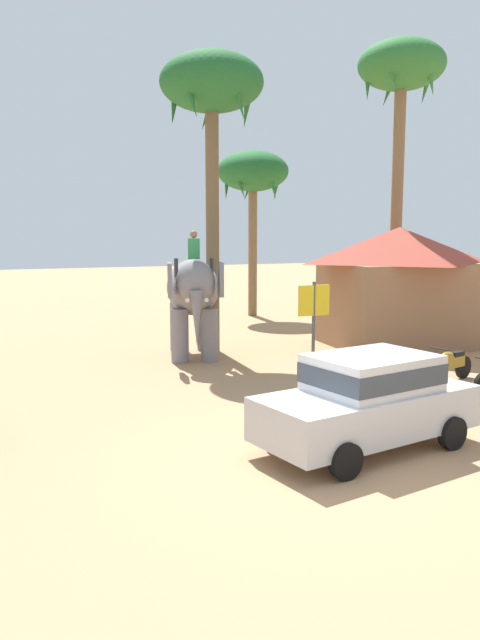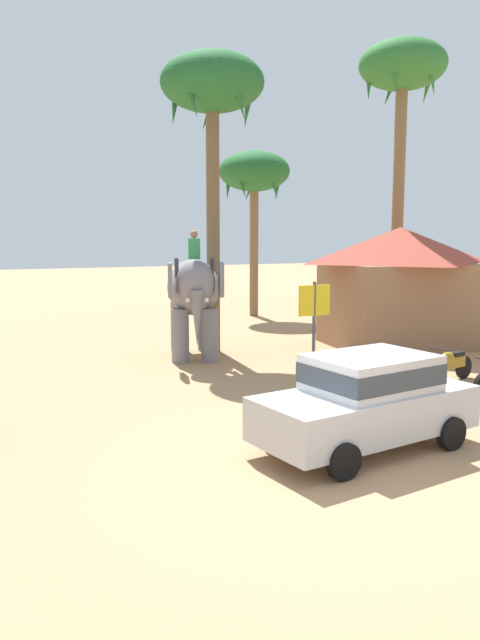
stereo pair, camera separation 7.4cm
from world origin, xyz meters
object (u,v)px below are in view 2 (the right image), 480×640
object	(u,v)px
elephant_with_mahout	(194,293)
palm_tree_behind_elephant	(254,175)
palm_tree_left_of_road	(402,78)
motorcycle_far_in_row	(451,364)
roadside_hut	(399,283)
signboard_yellow	(314,306)
palm_tree_near_hut	(212,93)
car_sedan_foreground	(368,398)

from	to	relation	value
elephant_with_mahout	palm_tree_behind_elephant	distance (m)	10.94
palm_tree_left_of_road	motorcycle_far_in_row	bearing A→B (deg)	-116.79
roadside_hut	motorcycle_far_in_row	bearing A→B (deg)	-112.26
motorcycle_far_in_row	palm_tree_behind_elephant	bearing A→B (deg)	87.10
palm_tree_behind_elephant	signboard_yellow	world-z (taller)	palm_tree_behind_elephant
palm_tree_near_hut	palm_tree_left_of_road	xyz separation A→B (m)	(7.85, 1.04, 1.39)
elephant_with_mahout	motorcycle_far_in_row	size ratio (longest dim) A/B	2.28
elephant_with_mahout	palm_tree_left_of_road	xyz separation A→B (m)	(8.75, 1.73, 7.45)
palm_tree_near_hut	car_sedan_foreground	bearing A→B (deg)	-94.56
palm_tree_behind_elephant	signboard_yellow	bearing A→B (deg)	-104.79
elephant_with_mahout	motorcycle_far_in_row	xyz separation A→B (m)	(5.04, -5.63, -1.53)
palm_tree_behind_elephant	car_sedan_foreground	bearing A→B (deg)	-107.99
signboard_yellow	palm_tree_near_hut	bearing A→B (deg)	127.32
palm_tree_left_of_road	signboard_yellow	distance (m)	10.37
motorcycle_far_in_row	palm_tree_behind_elephant	distance (m)	15.07
palm_tree_near_hut	motorcycle_far_in_row	bearing A→B (deg)	-56.77
palm_tree_behind_elephant	roadside_hut	distance (m)	10.01
car_sedan_foreground	palm_tree_behind_elephant	world-z (taller)	palm_tree_behind_elephant
palm_tree_left_of_road	car_sedan_foreground	bearing A→B (deg)	-128.64
car_sedan_foreground	palm_tree_near_hut	distance (m)	12.10
elephant_with_mahout	palm_tree_near_hut	distance (m)	6.17
elephant_with_mahout	motorcycle_far_in_row	world-z (taller)	elephant_with_mahout
roadside_hut	signboard_yellow	bearing A→B (deg)	-161.57
car_sedan_foreground	signboard_yellow	size ratio (longest dim) A/B	1.80
car_sedan_foreground	elephant_with_mahout	world-z (taller)	elephant_with_mahout
elephant_with_mahout	palm_tree_behind_elephant	bearing A→B (deg)	55.11
palm_tree_near_hut	signboard_yellow	size ratio (longest dim) A/B	3.87
palm_tree_near_hut	palm_tree_left_of_road	bearing A→B (deg)	7.58
elephant_with_mahout	roadside_hut	size ratio (longest dim) A/B	0.75
signboard_yellow	palm_tree_behind_elephant	bearing A→B (deg)	75.21
car_sedan_foreground	palm_tree_near_hut	bearing A→B (deg)	85.44
roadside_hut	signboard_yellow	size ratio (longest dim) A/B	2.24
motorcycle_far_in_row	palm_tree_left_of_road	xyz separation A→B (m)	(3.71, 7.35, 8.98)
elephant_with_mahout	roadside_hut	xyz separation A→B (m)	(7.03, -0.75, 0.13)
car_sedan_foreground	palm_tree_left_of_road	distance (m)	16.22
car_sedan_foreground	palm_tree_left_of_road	xyz separation A→B (m)	(8.62, 10.78, 8.52)
motorcycle_far_in_row	palm_tree_left_of_road	bearing A→B (deg)	63.21
elephant_with_mahout	palm_tree_near_hut	bearing A→B (deg)	37.14
elephant_with_mahout	car_sedan_foreground	bearing A→B (deg)	-89.20
elephant_with_mahout	palm_tree_behind_elephant	size ratio (longest dim) A/B	0.54
car_sedan_foreground	palm_tree_behind_elephant	distance (m)	18.96
car_sedan_foreground	roadside_hut	distance (m)	10.87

